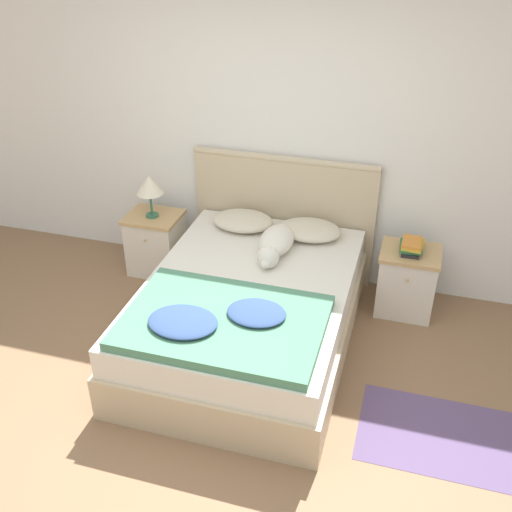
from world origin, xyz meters
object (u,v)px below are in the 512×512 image
at_px(pillow_right, 310,230).
at_px(bed, 248,314).
at_px(nightstand_left, 156,243).
at_px(book_stack, 411,246).
at_px(dog, 275,244).
at_px(nightstand_right, 407,281).
at_px(pillow_left, 243,221).
at_px(table_lamp, 149,186).

bearing_deg(pillow_right, bed, -109.81).
bearing_deg(nightstand_left, book_stack, -0.18).
height_order(nightstand_left, dog, dog).
distance_m(bed, pillow_right, 0.91).
height_order(nightstand_right, dog, dog).
xyz_separation_m(dog, book_stack, (1.01, 0.32, -0.04)).
height_order(nightstand_left, pillow_right, pillow_right).
height_order(bed, pillow_left, pillow_left).
height_order(dog, table_lamp, table_lamp).
bearing_deg(bed, book_stack, 35.05).
xyz_separation_m(nightstand_left, book_stack, (2.19, -0.01, 0.33)).
distance_m(pillow_right, table_lamp, 1.40).
xyz_separation_m(bed, table_lamp, (-1.10, 0.76, 0.57)).
distance_m(nightstand_left, pillow_right, 1.42).
height_order(pillow_right, dog, dog).
bearing_deg(pillow_right, pillow_left, 180.00).
bearing_deg(pillow_left, bed, -70.19).
distance_m(nightstand_left, book_stack, 2.22).
relative_size(pillow_left, book_stack, 2.11).
bearing_deg(dog, table_lamp, 165.26).
bearing_deg(nightstand_left, table_lamp, -90.00).
distance_m(bed, dog, 0.59).
bearing_deg(book_stack, bed, -144.95).
height_order(dog, book_stack, dog).
distance_m(nightstand_left, dog, 1.28).
distance_m(dog, book_stack, 1.06).
bearing_deg(nightstand_left, pillow_left, 1.16).
relative_size(bed, pillow_left, 4.07).
bearing_deg(bed, pillow_left, 109.81).
xyz_separation_m(pillow_right, book_stack, (0.81, -0.02, -0.01)).
xyz_separation_m(pillow_left, dog, (0.37, -0.34, 0.03)).
xyz_separation_m(nightstand_left, table_lamp, (0.00, -0.01, 0.56)).
bearing_deg(table_lamp, book_stack, 0.20).
distance_m(pillow_left, table_lamp, 0.85).
bearing_deg(table_lamp, pillow_left, 2.17).
height_order(nightstand_left, nightstand_right, same).
bearing_deg(table_lamp, dog, -14.74).
height_order(pillow_left, table_lamp, table_lamp).
relative_size(bed, pillow_right, 4.07).
height_order(bed, nightstand_right, bed).
height_order(bed, pillow_right, pillow_right).
bearing_deg(nightstand_right, table_lamp, -179.63).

